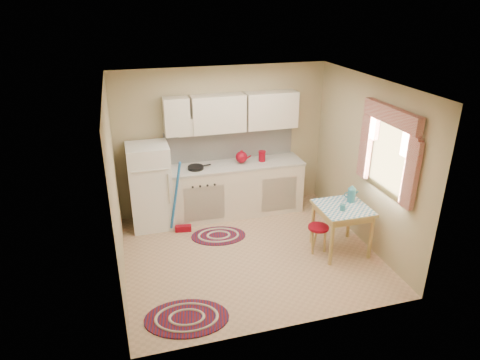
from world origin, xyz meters
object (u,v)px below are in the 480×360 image
stool (317,239)px  fridge (150,186)px  base_cabinets (237,190)px  table (341,229)px

stool → fridge: bearing=147.0°
base_cabinets → stool: base_cabinets is taller
base_cabinets → fridge: bearing=-178.0°
base_cabinets → table: (1.16, -1.59, -0.08)m
base_cabinets → table: size_ratio=3.12×
base_cabinets → table: bearing=-53.8°
table → stool: 0.38m
table → fridge: bearing=149.6°
table → stool: (-0.34, 0.06, -0.15)m
base_cabinets → stool: 1.75m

